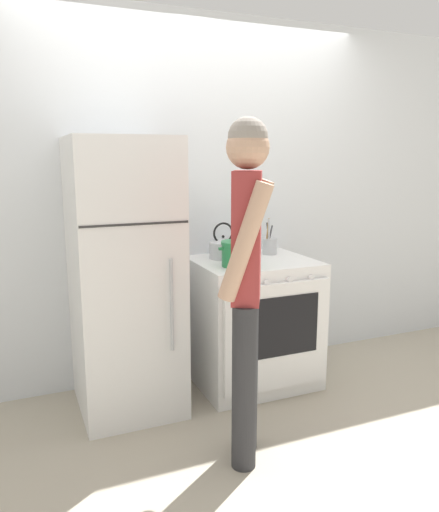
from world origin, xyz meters
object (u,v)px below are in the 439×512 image
object	(u,v)px
utensil_jar	(269,245)
person	(246,274)
tea_kettle	(223,247)
refrigerator	(125,277)
stove_range	(254,321)
dutch_oven_pot	(238,254)

from	to	relation	value
utensil_jar	person	world-z (taller)	person
tea_kettle	utensil_jar	bearing A→B (deg)	1.00
refrigerator	utensil_jar	size ratio (longest dim) A/B	6.43
stove_range	tea_kettle	distance (m)	0.56
refrigerator	dutch_oven_pot	world-z (taller)	refrigerator
stove_range	person	distance (m)	1.07
utensil_jar	person	size ratio (longest dim) A/B	0.15
stove_range	dutch_oven_pot	bearing A→B (deg)	-149.14
utensil_jar	person	xyz separation A→B (m)	(-0.65, -0.96, 0.06)
dutch_oven_pot	utensil_jar	bearing A→B (deg)	35.96
dutch_oven_pot	person	bearing A→B (deg)	-111.62
tea_kettle	person	bearing A→B (deg)	-106.62
person	tea_kettle	bearing A→B (deg)	12.30
refrigerator	utensil_jar	xyz separation A→B (m)	(1.09, 0.15, 0.10)
stove_range	utensil_jar	xyz separation A→B (m)	(0.20, 0.17, 0.50)
stove_range	person	size ratio (longest dim) A/B	0.50
tea_kettle	utensil_jar	xyz separation A→B (m)	(0.37, 0.01, -0.01)
utensil_jar	stove_range	bearing A→B (deg)	-139.93
utensil_jar	dutch_oven_pot	bearing A→B (deg)	-144.04
tea_kettle	stove_range	bearing A→B (deg)	-44.06
refrigerator	utensil_jar	bearing A→B (deg)	7.67
refrigerator	tea_kettle	distance (m)	0.75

